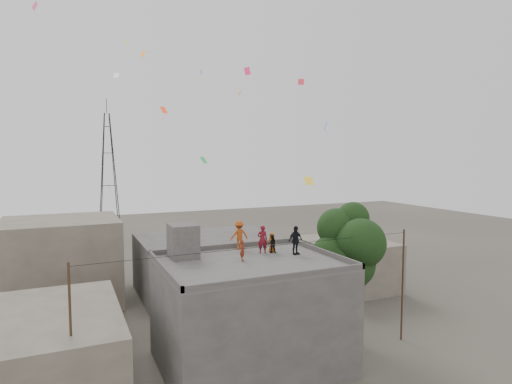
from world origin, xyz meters
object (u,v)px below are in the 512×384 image
(person_red_adult, at_px, (262,239))
(tree, at_px, (349,248))
(stair_head_box, at_px, (183,241))
(person_dark_adult, at_px, (295,240))
(transmission_tower, at_px, (109,179))

(person_red_adult, bearing_deg, tree, -173.32)
(stair_head_box, distance_m, person_dark_adult, 6.82)
(stair_head_box, distance_m, person_red_adult, 4.88)
(stair_head_box, relative_size, transmission_tower, 0.10)
(tree, relative_size, person_dark_adult, 5.13)
(person_red_adult, bearing_deg, person_dark_adult, 163.57)
(tree, distance_m, transmission_tower, 41.12)
(transmission_tower, bearing_deg, stair_head_box, -88.77)
(transmission_tower, distance_m, person_dark_adult, 40.16)
(stair_head_box, relative_size, person_red_adult, 1.15)
(tree, bearing_deg, stair_head_box, 169.26)
(transmission_tower, bearing_deg, tree, -73.91)
(stair_head_box, bearing_deg, person_dark_adult, -17.41)
(tree, height_order, person_dark_adult, tree)
(tree, distance_m, person_red_adult, 5.94)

